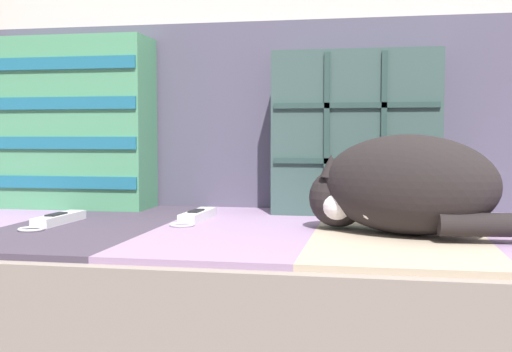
{
  "coord_description": "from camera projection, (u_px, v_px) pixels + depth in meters",
  "views": [
    {
      "loc": [
        0.11,
        -1.11,
        0.54
      ],
      "look_at": [
        -0.11,
        0.05,
        0.47
      ],
      "focal_mm": 45.0,
      "sensor_mm": 36.0,
      "label": 1
    }
  ],
  "objects": [
    {
      "name": "throw_pillow_quilted",
      "position": [
        356.0,
        133.0,
        1.43
      ],
      "size": [
        0.37,
        0.14,
        0.36
      ],
      "color": "#38514C",
      "rests_on": "couch"
    },
    {
      "name": "game_remote_far",
      "position": [
        197.0,
        216.0,
        1.33
      ],
      "size": [
        0.05,
        0.2,
        0.02
      ],
      "color": "white",
      "rests_on": "couch"
    },
    {
      "name": "sofa_backrest",
      "position": [
        331.0,
        116.0,
        1.58
      ],
      "size": [
        1.86,
        0.14,
        0.45
      ],
      "color": "#514C60",
      "rests_on": "couch"
    },
    {
      "name": "couch",
      "position": [
        318.0,
        319.0,
        1.26
      ],
      "size": [
        1.9,
        0.84,
        0.37
      ],
      "color": "gray",
      "rests_on": "ground_plane"
    },
    {
      "name": "game_remote_near",
      "position": [
        57.0,
        219.0,
        1.27
      ],
      "size": [
        0.05,
        0.21,
        0.02
      ],
      "color": "white",
      "rests_on": "couch"
    },
    {
      "name": "sleeping_cat",
      "position": [
        398.0,
        187.0,
        1.14
      ],
      "size": [
        0.37,
        0.29,
        0.18
      ],
      "color": "black",
      "rests_on": "couch"
    },
    {
      "name": "throw_pillow_striped",
      "position": [
        68.0,
        124.0,
        1.55
      ],
      "size": [
        0.41,
        0.14,
        0.41
      ],
      "color": "#4C9366",
      "rests_on": "couch"
    }
  ]
}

